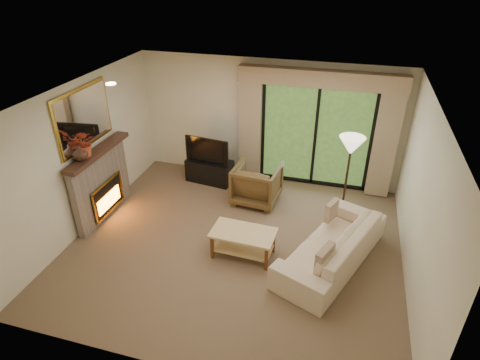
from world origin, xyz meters
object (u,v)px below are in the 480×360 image
(sofa, at_px, (332,245))
(coffee_table, at_px, (243,243))
(media_console, at_px, (210,171))
(armchair, at_px, (257,183))

(sofa, height_order, coffee_table, sofa)
(media_console, bearing_deg, armchair, -16.12)
(media_console, distance_m, coffee_table, 2.58)
(media_console, height_order, sofa, sofa)
(media_console, xyz_separation_m, armchair, (1.18, -0.51, 0.16))
(media_console, xyz_separation_m, sofa, (2.75, -1.98, 0.09))
(armchair, bearing_deg, media_console, -18.72)
(coffee_table, bearing_deg, armchair, 98.60)
(sofa, bearing_deg, media_console, -103.81)
(armchair, xyz_separation_m, coffee_table, (0.18, -1.68, -0.17))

